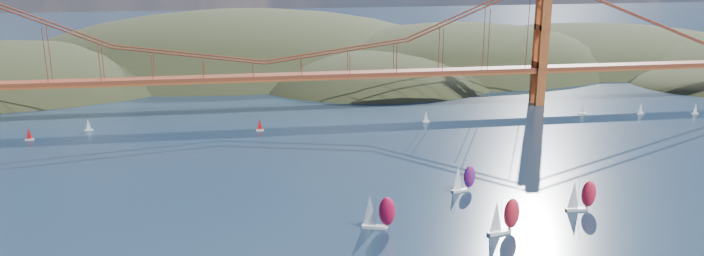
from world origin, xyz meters
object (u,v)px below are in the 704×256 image
(racer_2, at_px, (581,195))
(racer_rwb, at_px, (463,178))
(racer_0, at_px, (378,211))
(racer_1, at_px, (504,215))

(racer_2, xyz_separation_m, racer_rwb, (-27.25, 19.02, -0.45))
(racer_0, bearing_deg, racer_rwb, 54.14)
(racer_0, xyz_separation_m, racer_1, (30.80, -7.75, 0.16))
(racer_0, bearing_deg, racer_1, 3.24)
(racer_1, bearing_deg, racer_rwb, 78.03)
(racer_2, height_order, racer_rwb, racer_2)
(racer_0, distance_m, racer_2, 57.20)
(racer_rwb, bearing_deg, racer_1, -101.98)
(racer_1, relative_size, racer_rwb, 1.18)
(racer_1, distance_m, racer_rwb, 30.10)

